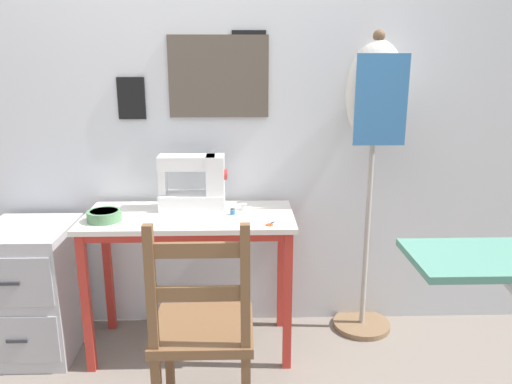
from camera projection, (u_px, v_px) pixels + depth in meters
The scene contains 11 objects.
ground_plane at pixel (189, 373), 2.44m from camera, with size 14.00×14.00×0.00m, color gray.
wall_back at pixel (191, 100), 2.64m from camera, with size 10.00×0.07×2.55m.
sewing_table at pixel (189, 236), 2.49m from camera, with size 1.04×0.48×0.74m.
sewing_machine at pixel (196, 184), 2.55m from camera, with size 0.35×0.17×0.30m.
fabric_bowl at pixel (104, 215), 2.38m from camera, with size 0.16×0.16×0.05m.
scissors at pixel (273, 223), 2.35m from camera, with size 0.11×0.14×0.01m.
thread_spool_near_machine at pixel (233, 212), 2.47m from camera, with size 0.03×0.03×0.03m.
thread_spool_mid_table at pixel (243, 207), 2.55m from camera, with size 0.04×0.04×0.03m.
wooden_chair at pixel (203, 331), 1.99m from camera, with size 0.40×0.38×0.93m.
filing_cabinet at pixel (34, 290), 2.56m from camera, with size 0.42×0.48×0.68m.
dress_form at pixel (374, 116), 2.54m from camera, with size 0.32×0.32×1.62m.
Camera 1 is at (0.27, -2.13, 1.49)m, focal length 35.00 mm.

